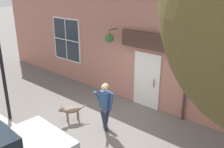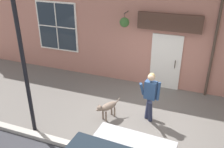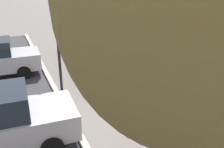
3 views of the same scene
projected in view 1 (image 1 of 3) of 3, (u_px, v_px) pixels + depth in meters
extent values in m
plane|color=#66605B|center=(104.00, 127.00, 8.21)|extent=(90.00, 90.00, 0.00)
cube|color=#B27566|center=(146.00, 53.00, 9.19)|extent=(0.30, 18.00, 4.04)
cube|color=white|center=(147.00, 80.00, 9.27)|extent=(0.10, 1.10, 2.10)
cube|color=#232D38|center=(146.00, 82.00, 9.27)|extent=(0.03, 0.90, 1.90)
cylinder|color=#47382D|center=(154.00, 83.00, 8.99)|extent=(0.03, 0.03, 0.30)
cube|color=#4C3328|center=(147.00, 41.00, 8.69)|extent=(0.08, 2.20, 0.60)
cylinder|color=#47382D|center=(187.00, 70.00, 8.03)|extent=(0.09, 0.09, 3.63)
cylinder|color=#47382D|center=(113.00, 29.00, 9.44)|extent=(0.44, 0.04, 0.04)
cylinder|color=#47382D|center=(109.00, 35.00, 9.37)|extent=(0.01, 0.01, 0.34)
cone|color=#2D2823|center=(109.00, 41.00, 9.44)|extent=(0.32, 0.32, 0.18)
sphere|color=#3D6B33|center=(109.00, 38.00, 9.41)|extent=(0.34, 0.34, 0.34)
cube|color=white|center=(67.00, 40.00, 11.73)|extent=(0.08, 1.82, 2.02)
cube|color=#232D38|center=(66.00, 40.00, 11.71)|extent=(0.03, 1.70, 1.90)
cube|color=white|center=(66.00, 40.00, 11.69)|extent=(0.04, 0.04, 1.90)
cube|color=white|center=(66.00, 40.00, 11.69)|extent=(0.04, 1.70, 0.04)
cylinder|color=#282D47|center=(104.00, 121.00, 7.81)|extent=(0.30, 0.17, 0.78)
cylinder|color=#282D47|center=(107.00, 117.00, 8.06)|extent=(0.30, 0.17, 0.78)
cube|color=#2D4C7A|center=(105.00, 100.00, 7.71)|extent=(0.27, 0.37, 0.56)
sphere|color=tan|center=(105.00, 87.00, 7.55)|extent=(0.21, 0.21, 0.21)
sphere|color=tan|center=(106.00, 86.00, 7.56)|extent=(0.20, 0.20, 0.20)
cylinder|color=#2D4C7A|center=(111.00, 102.00, 7.57)|extent=(0.17, 0.11, 0.57)
cylinder|color=#2D4C7A|center=(98.00, 98.00, 7.80)|extent=(0.34, 0.13, 0.52)
ellipsoid|color=#7F6B5B|center=(72.00, 110.00, 8.39)|extent=(0.64, 0.49, 0.21)
cylinder|color=#7F6B5B|center=(68.00, 119.00, 8.36)|extent=(0.06, 0.06, 0.33)
cylinder|color=#7F6B5B|center=(67.00, 117.00, 8.48)|extent=(0.06, 0.06, 0.33)
cylinder|color=#7F6B5B|center=(78.00, 117.00, 8.48)|extent=(0.06, 0.06, 0.33)
cylinder|color=#7F6B5B|center=(77.00, 115.00, 8.61)|extent=(0.06, 0.06, 0.33)
sphere|color=#7F6B5B|center=(62.00, 110.00, 8.24)|extent=(0.18, 0.18, 0.18)
cone|color=#7F6B5B|center=(58.00, 111.00, 8.21)|extent=(0.13, 0.13, 0.09)
cone|color=#7F6B5B|center=(62.00, 108.00, 8.17)|extent=(0.06, 0.06, 0.07)
cone|color=#7F6B5B|center=(62.00, 107.00, 8.26)|extent=(0.06, 0.06, 0.07)
cylinder|color=#7F6B5B|center=(83.00, 107.00, 8.51)|extent=(0.20, 0.13, 0.14)
cylinder|color=black|center=(2.00, 64.00, 8.06)|extent=(0.11, 0.11, 3.99)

